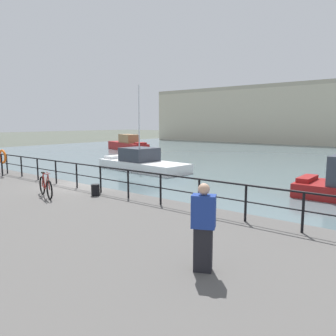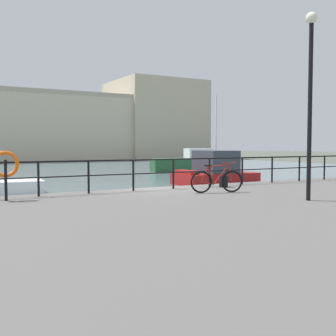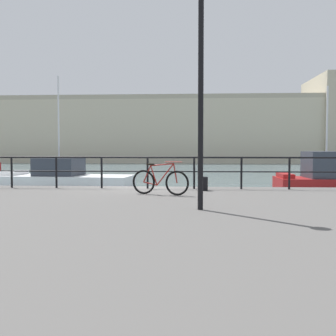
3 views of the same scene
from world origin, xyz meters
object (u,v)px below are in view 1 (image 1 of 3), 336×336
object	(u,v)px
moored_blue_motorboat	(128,145)
parked_bicycle	(46,187)
moored_red_daysailer	(141,162)
life_ring_stand	(2,158)
mooring_bollard	(95,190)
standing_person	(203,227)

from	to	relation	value
moored_blue_motorboat	parked_bicycle	bearing A→B (deg)	-29.02
moored_red_daysailer	life_ring_stand	xyz separation A→B (m)	(0.76, -11.44, 1.40)
moored_red_daysailer	parked_bicycle	distance (m)	14.61
mooring_bollard	moored_blue_motorboat	bearing A→B (deg)	133.38
moored_red_daysailer	standing_person	bearing A→B (deg)	141.49
life_ring_stand	mooring_bollard	bearing A→B (deg)	-0.16
moored_red_daysailer	parked_bicycle	world-z (taller)	moored_red_daysailer
moored_blue_motorboat	mooring_bollard	distance (m)	33.12
moored_blue_motorboat	life_ring_stand	size ratio (longest dim) A/B	7.12
moored_red_daysailer	parked_bicycle	bearing A→B (deg)	124.00
life_ring_stand	standing_person	world-z (taller)	standing_person
mooring_bollard	life_ring_stand	size ratio (longest dim) A/B	0.31
mooring_bollard	moored_red_daysailer	bearing A→B (deg)	126.00
life_ring_stand	moored_blue_motorboat	bearing A→B (deg)	122.27
moored_blue_motorboat	standing_person	world-z (taller)	standing_person
parked_bicycle	life_ring_stand	world-z (taller)	life_ring_stand
standing_person	moored_blue_motorboat	bearing A→B (deg)	22.45
parked_bicycle	mooring_bollard	size ratio (longest dim) A/B	3.88
mooring_bollard	standing_person	distance (m)	7.38
moored_red_daysailer	parked_bicycle	xyz separation A→B (m)	(7.05, -12.78, 0.81)
parked_bicycle	standing_person	xyz separation A→B (m)	(8.03, -1.60, 0.47)
parked_bicycle	mooring_bollard	world-z (taller)	parked_bicycle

